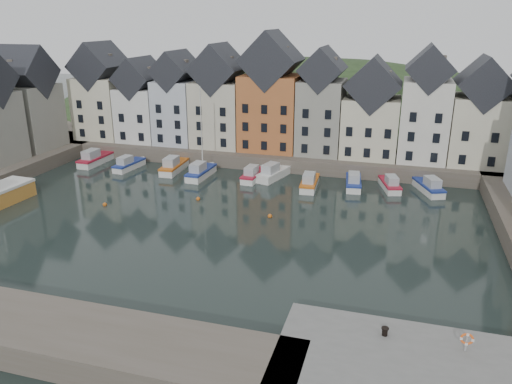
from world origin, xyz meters
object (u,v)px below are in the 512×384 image
at_px(boat_a, 95,159).
at_px(mooring_bollard, 385,331).
at_px(boat_d, 200,172).
at_px(life_ring_post, 467,339).

bearing_deg(boat_a, mooring_bollard, -37.15).
height_order(boat_d, life_ring_post, boat_d).
relative_size(boat_d, mooring_bollard, 22.97).
xyz_separation_m(boat_d, mooring_bollard, (26.70, -33.81, 1.47)).
height_order(boat_a, boat_d, boat_d).
relative_size(boat_a, boat_d, 0.55).
height_order(mooring_bollard, life_ring_post, life_ring_post).
height_order(boat_d, mooring_bollard, boat_d).
bearing_deg(boat_a, life_ring_post, -34.57).
height_order(boat_a, life_ring_post, life_ring_post).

